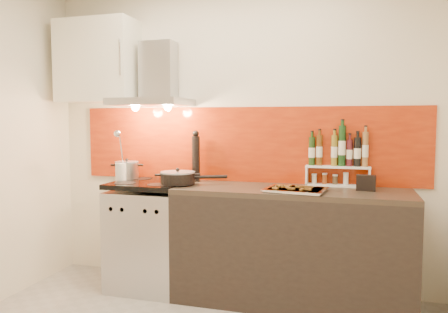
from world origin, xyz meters
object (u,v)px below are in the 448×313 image
(stock_pot, at_px, (127,170))
(pepper_mill, at_px, (196,157))
(baking_tray, at_px, (295,189))
(range_stove, at_px, (150,236))
(saute_pan, at_px, (179,178))
(counter, at_px, (291,246))

(stock_pot, relative_size, pepper_mill, 0.47)
(pepper_mill, xyz_separation_m, baking_tray, (0.89, -0.30, -0.20))
(stock_pot, xyz_separation_m, baking_tray, (1.52, -0.24, -0.07))
(range_stove, height_order, saute_pan, saute_pan)
(counter, relative_size, baking_tray, 3.77)
(counter, distance_m, baking_tray, 0.48)
(stock_pot, bearing_deg, pepper_mill, 5.60)
(saute_pan, bearing_deg, counter, 3.62)
(counter, height_order, pepper_mill, pepper_mill)
(range_stove, distance_m, saute_pan, 0.60)
(counter, xyz_separation_m, baking_tray, (0.04, -0.12, 0.47))
(range_stove, distance_m, counter, 1.20)
(counter, bearing_deg, stock_pot, 175.39)
(baking_tray, bearing_deg, saute_pan, 176.36)
(range_stove, relative_size, counter, 0.51)
(saute_pan, bearing_deg, baking_tray, -3.64)
(stock_pot, bearing_deg, baking_tray, -8.88)
(range_stove, distance_m, pepper_mill, 0.78)
(counter, height_order, stock_pot, stock_pot)
(range_stove, xyz_separation_m, baking_tray, (1.24, -0.11, 0.47))
(counter, bearing_deg, pepper_mill, 167.97)
(pepper_mill, bearing_deg, range_stove, -152.02)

